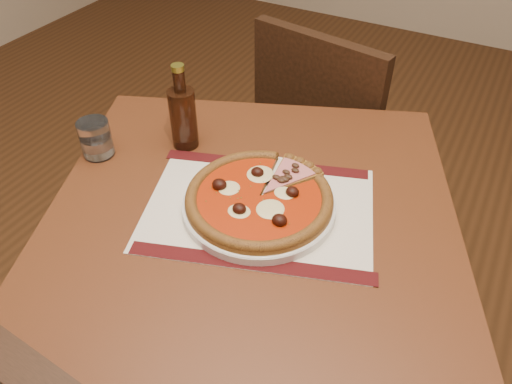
% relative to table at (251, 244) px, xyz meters
% --- Properties ---
extents(table, '(1.04, 1.04, 0.75)m').
position_rel_table_xyz_m(table, '(0.00, 0.00, 0.00)').
color(table, '#632C17').
rests_on(table, ground).
extents(chair_far, '(0.48, 0.48, 0.88)m').
position_rel_table_xyz_m(chair_far, '(-0.08, 0.65, -0.15)').
color(chair_far, black).
rests_on(chair_far, ground).
extents(placemat, '(0.52, 0.44, 0.00)m').
position_rel_table_xyz_m(placemat, '(0.01, 0.01, 0.10)').
color(placemat, white).
rests_on(placemat, table).
extents(plate, '(0.30, 0.30, 0.02)m').
position_rel_table_xyz_m(plate, '(0.01, 0.01, 0.11)').
color(plate, white).
rests_on(plate, placemat).
extents(pizza, '(0.29, 0.29, 0.04)m').
position_rel_table_xyz_m(pizza, '(0.01, 0.01, 0.13)').
color(pizza, olive).
rests_on(pizza, plate).
extents(ham_slice, '(0.10, 0.14, 0.02)m').
position_rel_table_xyz_m(ham_slice, '(0.04, 0.09, 0.13)').
color(ham_slice, olive).
rests_on(ham_slice, plate).
extents(water_glass, '(0.08, 0.08, 0.08)m').
position_rel_table_xyz_m(water_glass, '(-0.39, -0.00, 0.14)').
color(water_glass, white).
rests_on(water_glass, table).
extents(bottle, '(0.06, 0.06, 0.20)m').
position_rel_table_xyz_m(bottle, '(-0.24, 0.12, 0.18)').
color(bottle, '#371B0D').
rests_on(bottle, table).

